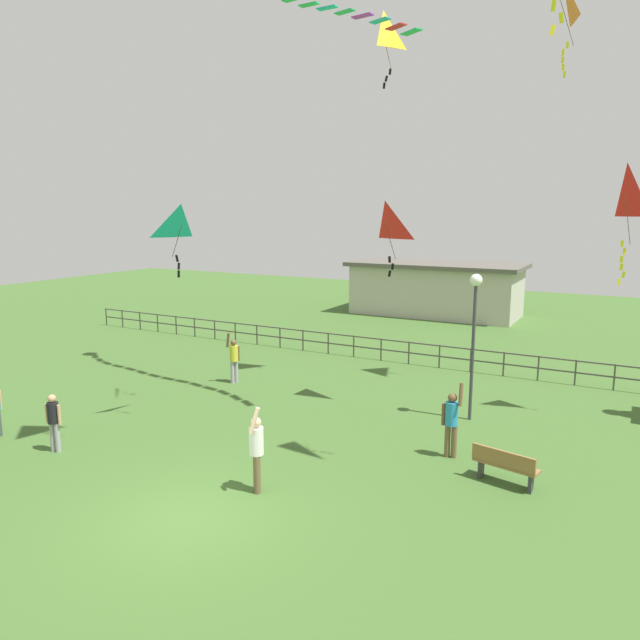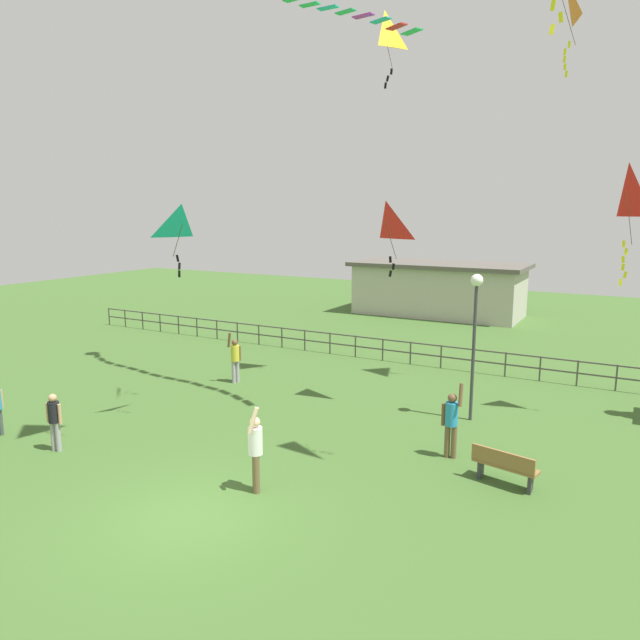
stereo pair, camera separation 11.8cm
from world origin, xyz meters
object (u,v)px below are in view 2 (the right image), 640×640
Objects in this scene: person_3 at (235,357)px; kite_0 at (563,3)px; park_bench at (504,466)px; kite_7 at (182,226)px; kite_4 at (384,34)px; kite_1 at (626,196)px; kite_3 at (385,223)px; lamppost at (475,315)px; person_4 at (451,420)px; person_2 at (255,448)px; person_1 at (54,418)px.

person_3 is 15.80m from kite_0.
park_bench is at bearing -19.38° from person_3.
kite_0 is 1.51× the size of kite_7.
kite_0 is at bearing 94.13° from park_bench.
park_bench is at bearing -46.97° from kite_4.
person_3 is at bearing -170.56° from kite_1.
person_3 reaches higher than park_bench.
kite_1 is 1.49× the size of kite_3.
lamppost is 10.24m from kite_0.
person_3 is at bearing 160.62° from park_bench.
kite_7 is (-2.96, -6.90, -6.19)m from kite_4.
person_4 is at bearing 11.72° from kite_7.
kite_4 is (4.54, 2.63, 11.04)m from person_3.
kite_4 is at bearing 128.88° from person_4.
kite_3 is at bearing 88.21° from person_2.
kite_0 reaches higher than kite_7.
kite_3 is (-3.06, 2.74, 4.84)m from person_4.
person_2 is at bearing -30.90° from kite_7.
kite_3 is (5.83, -0.02, 4.89)m from person_3.
person_2 is 1.08× the size of person_3.
person_2 reaches higher than person_1.
park_bench is 0.79× the size of kite_7.
person_1 is at bearing -121.21° from kite_7.
park_bench is 1.00× the size of person_1.
kite_1 reaches higher than person_3.
kite_3 is at bearing 138.14° from person_4.
park_bench is at bearing -65.14° from lamppost.
person_2 reaches higher than person_3.
kite_3 is 0.92× the size of kite_4.
kite_3 is (-4.59, 3.65, 5.38)m from park_bench.
kite_7 is at bearing -168.28° from person_4.
kite_7 is (-8.84, -0.61, 5.35)m from park_bench.
kite_3 is at bearing 141.53° from park_bench.
kite_1 is at bearing 36.94° from person_1.
lamppost is at bearing 5.66° from kite_3.
person_2 is at bearing -91.79° from kite_3.
person_4 is at bearing 149.36° from park_bench.
kite_4 is at bearing 115.91° from kite_3.
person_3 is at bearing -156.94° from kite_0.
person_3 is (0.29, 7.36, 0.06)m from person_1.
lamppost reaches higher than person_1.
kite_0 is (-0.57, 7.86, 12.12)m from park_bench.
person_4 is (-1.53, 0.91, 0.54)m from park_bench.
person_1 is 7.37m from person_3.
kite_0 is at bearing 72.37° from lamppost.
kite_1 is 6.73m from kite_3.
kite_7 is (-8.27, -8.46, -6.77)m from kite_0.
park_bench is 14.45m from kite_0.
person_4 is 12.99m from kite_4.
kite_4 reaches higher than kite_7.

